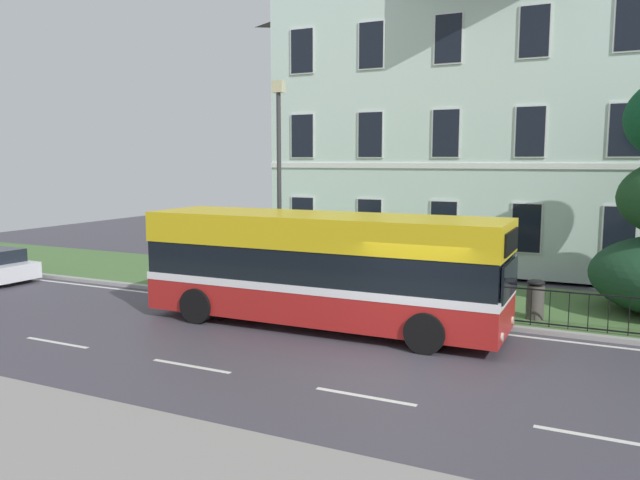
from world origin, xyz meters
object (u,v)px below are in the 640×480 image
(georgian_townhouse, at_px, (512,103))
(litter_bin, at_px, (535,299))
(street_lamp_post, at_px, (279,174))
(single_decker_bus, at_px, (322,268))

(georgian_townhouse, xyz_separation_m, litter_bin, (2.53, -10.93, -6.18))
(street_lamp_post, relative_size, litter_bin, 6.20)
(single_decker_bus, height_order, street_lamp_post, street_lamp_post)
(single_decker_bus, bearing_deg, georgian_townhouse, 78.86)
(single_decker_bus, xyz_separation_m, litter_bin, (5.08, 2.73, -0.91))
(single_decker_bus, distance_m, street_lamp_post, 4.37)
(georgian_townhouse, bearing_deg, single_decker_bus, -100.60)
(single_decker_bus, distance_m, litter_bin, 5.84)
(georgian_townhouse, height_order, street_lamp_post, georgian_townhouse)
(georgian_townhouse, relative_size, litter_bin, 16.95)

